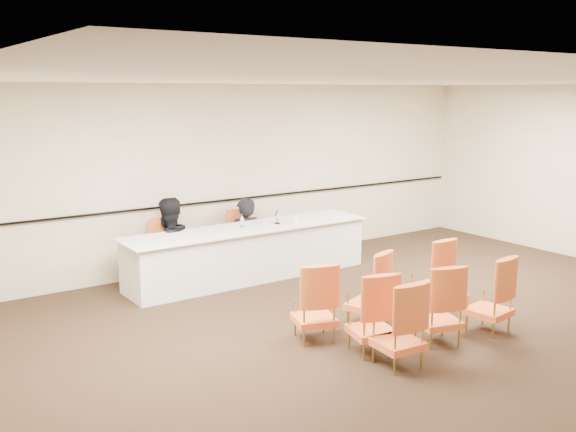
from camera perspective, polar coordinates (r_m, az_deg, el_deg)
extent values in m
plane|color=black|center=(8.08, 10.54, -10.02)|extent=(10.00, 10.00, 0.00)
plane|color=white|center=(7.56, 11.36, 11.75)|extent=(10.00, 10.00, 0.00)
cube|color=beige|center=(10.82, -4.34, 3.68)|extent=(10.00, 0.04, 3.00)
cube|color=black|center=(10.85, -4.20, 1.56)|extent=(9.80, 0.04, 0.03)
imported|color=black|center=(10.67, -3.85, -2.75)|extent=(0.64, 0.46, 1.65)
imported|color=black|center=(10.04, -10.58, -3.28)|extent=(0.96, 0.81, 1.73)
cube|color=white|center=(10.14, -1.56, -0.73)|extent=(0.32, 0.24, 0.00)
cylinder|color=silver|center=(9.99, -2.04, -0.64)|extent=(0.08, 0.08, 0.10)
cylinder|color=white|center=(10.21, 0.72, -0.26)|extent=(0.09, 0.09, 0.14)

